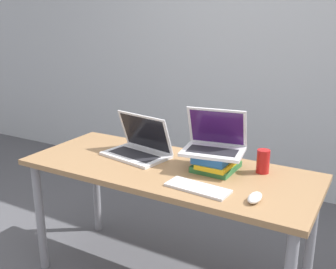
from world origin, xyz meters
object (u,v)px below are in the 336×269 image
at_px(laptop_left, 139,147).
at_px(book_stack, 216,161).
at_px(wireless_keyboard, 198,188).
at_px(laptop_on_books, 214,143).
at_px(soda_can, 263,161).
at_px(mouse, 255,198).

relative_size(laptop_left, book_stack, 1.53).
xyz_separation_m(laptop_left, wireless_keyboard, (0.49, -0.25, -0.04)).
bearing_deg(book_stack, laptop_on_books, 155.99).
relative_size(laptop_left, soda_can, 3.29).
distance_m(book_stack, wireless_keyboard, 0.27).
height_order(book_stack, mouse, book_stack).
distance_m(wireless_keyboard, mouse, 0.27).
relative_size(laptop_on_books, wireless_keyboard, 1.10).
xyz_separation_m(book_stack, mouse, (0.29, -0.26, -0.03)).
height_order(book_stack, soda_can, soda_can).
relative_size(book_stack, soda_can, 2.15).
bearing_deg(laptop_left, soda_can, 7.69).
distance_m(mouse, soda_can, 0.35).
relative_size(book_stack, wireless_keyboard, 0.84).
distance_m(laptop_left, laptop_on_books, 0.46).
xyz_separation_m(laptop_left, mouse, (0.76, -0.24, -0.03)).
bearing_deg(laptop_left, book_stack, 2.08).
distance_m(wireless_keyboard, soda_can, 0.41).
bearing_deg(wireless_keyboard, book_stack, 94.69).
bearing_deg(laptop_on_books, book_stack, -24.01).
xyz_separation_m(wireless_keyboard, mouse, (0.27, 0.01, 0.01)).
xyz_separation_m(book_stack, laptop_on_books, (-0.02, 0.01, 0.09)).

